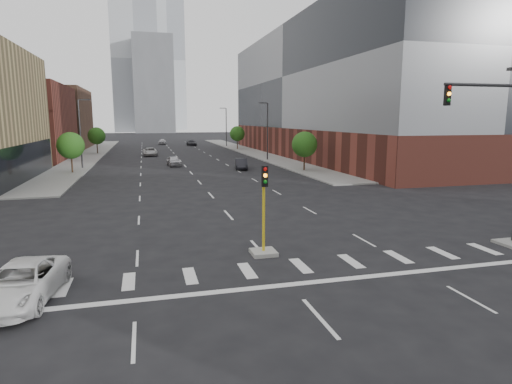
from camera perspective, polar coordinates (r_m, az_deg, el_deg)
name	(u,v)px	position (r m, az deg, el deg)	size (l,w,h in m)	color
ground	(347,348)	(13.48, 12.01, -19.72)	(400.00, 400.00, 0.00)	black
sidewalk_left_far	(91,154)	(85.21, -21.09, 4.73)	(5.00, 92.00, 0.15)	gray
sidewalk_right_far	(248,151)	(87.11, -1.01, 5.47)	(5.00, 92.00, 0.15)	gray
building_left_far_b	(38,119)	(104.77, -27.11, 8.66)	(20.00, 24.00, 13.00)	brown
building_right_main	(347,93)	(78.74, 12.05, 12.77)	(24.00, 70.00, 22.00)	brown
tower_left	(135,61)	(232.18, -15.81, 16.44)	(22.00, 22.00, 70.00)	#B2B7BC
tower_right	(167,62)	(272.91, -11.77, 16.60)	(20.00, 20.00, 80.00)	#B2B7BC
tower_mid	(154,85)	(211.05, -13.50, 13.69)	(18.00, 18.00, 44.00)	slate
median_traffic_signal	(264,235)	(20.91, 1.04, -5.81)	(1.20, 1.20, 4.40)	#999993
mast_arm_signal	(510,137)	(25.46, 30.78, 6.28)	(5.12, 0.90, 9.07)	#2D2D30
streetlight_right_a	(267,129)	(68.10, 1.47, 8.43)	(1.60, 0.22, 9.07)	#2D2D30
streetlight_right_b	(226,125)	(102.19, -4.04, 8.86)	(1.60, 0.22, 9.07)	#2D2D30
streetlight_left	(81,131)	(60.96, -22.33, 7.56)	(1.60, 0.22, 9.07)	#2D2D30
tree_left_near	(71,146)	(56.17, -23.48, 5.70)	(3.20, 3.20, 4.85)	#382619
tree_left_far	(97,136)	(85.91, -20.49, 7.02)	(3.20, 3.20, 4.85)	#382619
tree_right_near	(305,144)	(54.14, 6.49, 6.32)	(3.20, 3.20, 4.85)	#382619
tree_right_far	(237,134)	(92.54, -2.51, 7.78)	(3.20, 3.20, 4.85)	#382619
car_near_left	(174,161)	(61.40, -10.90, 4.09)	(1.67, 4.15, 1.41)	#B5B4B9
car_mid_right	(241,164)	(56.41, -2.00, 3.77)	(1.49, 4.27, 1.41)	#222228
car_far_left	(150,152)	(79.07, -13.93, 5.23)	(2.41, 5.22, 1.45)	#B5B5B5
car_deep_right	(191,143)	(106.97, -8.60, 6.49)	(1.90, 4.66, 1.35)	black
car_distant	(162,142)	(113.24, -12.39, 6.58)	(1.75, 4.36, 1.48)	#A8A7AC
parked_minivan	(21,283)	(18.03, -28.85, -10.57)	(2.31, 5.00, 1.39)	white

